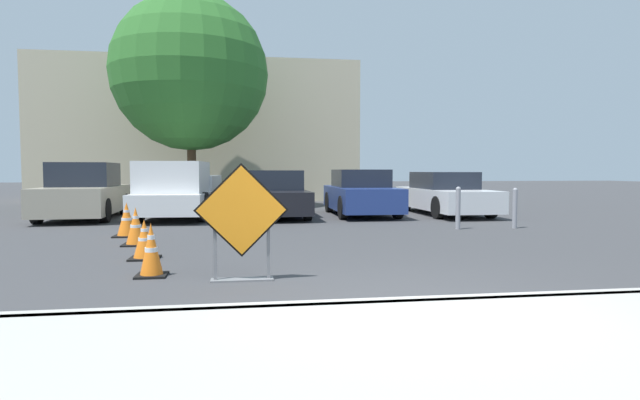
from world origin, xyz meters
TOP-DOWN VIEW (x-y plane):
  - ground_plane at (0.00, 10.00)m, footprint 96.00×96.00m
  - sidewalk_strip at (0.00, -1.15)m, footprint 23.73×2.29m
  - curb_lip at (0.00, 0.00)m, footprint 23.73×0.20m
  - road_closed_sign at (-1.64, 1.64)m, footprint 1.16×0.20m
  - traffic_cone_nearest at (-2.81, 2.10)m, footprint 0.39×0.39m
  - traffic_cone_second at (-3.16, 3.43)m, footprint 0.45×0.45m
  - traffic_cone_third at (-3.61, 4.95)m, footprint 0.47×0.47m
  - traffic_cone_fourth at (-4.07, 6.26)m, footprint 0.51×0.51m
  - parked_car_nearest at (-6.22, 10.58)m, footprint 2.04×4.38m
  - pickup_truck at (-3.53, 10.29)m, footprint 2.17×5.13m
  - parked_car_second at (-0.82, 10.35)m, footprint 1.97×4.24m
  - parked_car_third at (1.88, 10.45)m, footprint 1.81×4.04m
  - parked_car_fourth at (4.58, 10.44)m, footprint 1.81×4.69m
  - bollard_nearest at (3.30, 6.49)m, footprint 0.12×0.12m
  - bollard_second at (4.73, 6.49)m, footprint 0.12×0.12m
  - building_facade_backdrop at (-3.68, 20.13)m, footprint 14.31×5.00m
  - street_tree_behind_lot at (-3.59, 14.16)m, footprint 5.59×5.59m

SIDE VIEW (x-z plane):
  - ground_plane at x=0.00m, z-range 0.00..0.00m
  - sidewalk_strip at x=0.00m, z-range 0.00..0.14m
  - curb_lip at x=0.00m, z-range 0.00..0.14m
  - traffic_cone_second at x=-3.16m, z-range -0.01..0.61m
  - traffic_cone_nearest at x=-2.81m, z-range -0.01..0.69m
  - traffic_cone_third at x=-3.61m, z-range -0.01..0.69m
  - traffic_cone_fourth at x=-4.07m, z-range -0.01..0.71m
  - bollard_second at x=4.73m, z-range 0.03..0.99m
  - bollard_nearest at x=3.30m, z-range 0.03..1.03m
  - parked_car_fourth at x=4.58m, z-range -0.04..1.29m
  - parked_car_second at x=-0.82m, z-range -0.05..1.33m
  - parked_car_third at x=1.88m, z-range -0.05..1.36m
  - parked_car_nearest at x=-6.22m, z-range -0.08..1.53m
  - pickup_truck at x=-3.53m, z-range -0.08..1.54m
  - road_closed_sign at x=-1.64m, z-range 0.04..1.51m
  - building_facade_backdrop at x=-3.68m, z-range 0.00..6.33m
  - street_tree_behind_lot at x=-3.59m, z-range 1.05..8.74m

